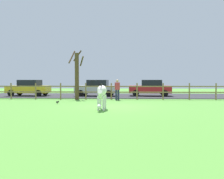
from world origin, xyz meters
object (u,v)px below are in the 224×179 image
at_px(zebra, 102,93).
at_px(visitor_near_fence, 117,89).
at_px(bare_tree, 77,74).
at_px(parked_car_red, 150,88).
at_px(parked_car_yellow, 29,88).
at_px(crow_on_grass, 58,102).
at_px(parked_car_silver, 97,88).

height_order(zebra, visitor_near_fence, visitor_near_fence).
height_order(bare_tree, visitor_near_fence, bare_tree).
xyz_separation_m(parked_car_red, parked_car_yellow, (-11.87, -0.43, 0.00)).
distance_m(zebra, parked_car_yellow, 12.79).
bearing_deg(parked_car_yellow, zebra, -50.65).
bearing_deg(visitor_near_fence, crow_on_grass, -142.56).
distance_m(crow_on_grass, parked_car_yellow, 8.56).
bearing_deg(zebra, parked_car_silver, 98.19).
relative_size(parked_car_yellow, visitor_near_fence, 2.48).
relative_size(parked_car_silver, visitor_near_fence, 2.52).
relative_size(bare_tree, parked_car_yellow, 1.00).
xyz_separation_m(parked_car_yellow, visitor_near_fence, (8.78, -4.00, 0.06)).
distance_m(bare_tree, crow_on_grass, 4.06).
xyz_separation_m(zebra, parked_car_yellow, (-8.11, 9.89, -0.08)).
bearing_deg(zebra, bare_tree, 112.36).
height_order(bare_tree, parked_car_silver, bare_tree).
bearing_deg(parked_car_silver, parked_car_yellow, -179.12).
bearing_deg(parked_car_silver, zebra, -81.81).
bearing_deg(visitor_near_fence, zebra, -96.55).
xyz_separation_m(parked_car_red, visitor_near_fence, (-3.09, -4.44, 0.06)).
height_order(zebra, parked_car_silver, parked_car_silver).
relative_size(crow_on_grass, visitor_near_fence, 0.13).
xyz_separation_m(parked_car_silver, visitor_near_fence, (2.11, -4.11, 0.06)).
bearing_deg(parked_car_red, zebra, -110.06).
height_order(parked_car_yellow, visitor_near_fence, visitor_near_fence).
distance_m(parked_car_red, visitor_near_fence, 5.41).
relative_size(crow_on_grass, parked_car_silver, 0.05).
distance_m(zebra, parked_car_silver, 10.09).
bearing_deg(crow_on_grass, zebra, -41.83).
bearing_deg(crow_on_grass, parked_car_silver, 75.82).
xyz_separation_m(zebra, parked_car_red, (3.77, 10.32, -0.08)).
distance_m(bare_tree, parked_car_red, 7.60).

